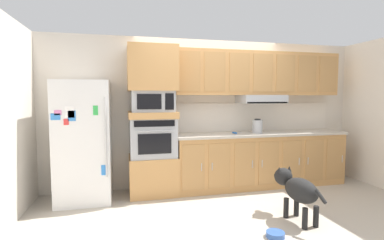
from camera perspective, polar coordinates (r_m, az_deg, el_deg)
name	(u,v)px	position (r m, az deg, el deg)	size (l,w,h in m)	color
ground_plane	(229,205)	(4.29, 7.38, -16.30)	(9.60, 9.60, 0.00)	#B2A899
back_kitchen_wall	(207,113)	(5.07, 3.06, 1.43)	(6.20, 0.12, 2.50)	beige
side_panel_left	(3,121)	(3.99, -33.32, -0.16)	(0.12, 7.10, 2.50)	beige
refrigerator	(84,141)	(4.51, -20.60, -3.98)	(0.76, 0.73, 1.76)	white
oven_base_cabinet	(153,175)	(4.68, -7.69, -10.67)	(0.74, 0.62, 0.60)	tan
built_in_oven	(153,137)	(4.56, -7.77, -3.38)	(0.70, 0.62, 0.60)	#A8AAAF
appliance_mid_shelf	(153,115)	(4.53, -7.82, 1.02)	(0.74, 0.62, 0.10)	tan
microwave	(152,101)	(4.51, -7.84, 3.68)	(0.64, 0.54, 0.32)	#A8AAAF
appliance_upper_cabinet	(152,69)	(4.54, -7.92, 10.00)	(0.74, 0.62, 0.68)	tan
lower_cabinet_run	(260,160)	(5.16, 13.34, -7.72)	(2.95, 0.63, 0.88)	tan
countertop_slab	(261,134)	(5.08, 13.41, -2.64)	(2.99, 0.64, 0.04)	#BCB2A3
backsplash_panel	(253,117)	(5.31, 12.06, 0.62)	(2.99, 0.02, 0.50)	silver
upper_cabinet_with_hood	(259,75)	(5.17, 13.02, 8.62)	(2.95, 0.48, 0.88)	tan
screwdriver	(235,133)	(4.84, 8.52, -2.52)	(0.15, 0.14, 0.03)	blue
electric_kettle	(257,126)	(4.99, 12.81, -1.22)	(0.17, 0.17, 0.24)	#A8AAAF
dog	(297,188)	(3.90, 19.98, -12.58)	(0.34, 0.93, 0.61)	black
dog_food_bowl	(275,234)	(3.50, 16.15, -20.90)	(0.20, 0.20, 0.06)	#3359A5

